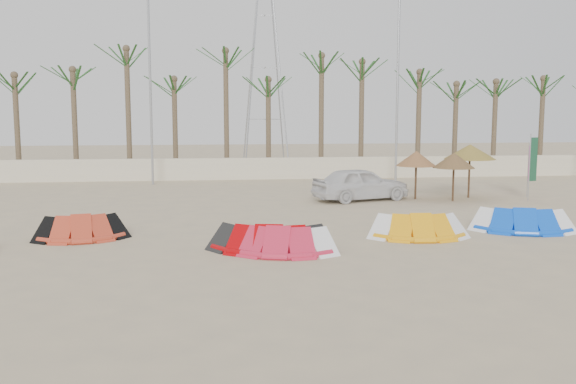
{
  "coord_description": "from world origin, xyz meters",
  "views": [
    {
      "loc": [
        -2.63,
        -16.38,
        4.25
      ],
      "look_at": [
        0.0,
        6.0,
        1.3
      ],
      "focal_mm": 40.0,
      "sensor_mm": 36.0,
      "label": 1
    }
  ],
  "objects": [
    {
      "name": "kite_blue",
      "position": [
        7.99,
        4.67,
        0.42
      ],
      "size": [
        3.69,
        2.37,
        0.9
      ],
      "color": "blue",
      "rests_on": "ground"
    },
    {
      "name": "parasol_right",
      "position": [
        9.51,
        12.82,
        2.2
      ],
      "size": [
        2.43,
        2.43,
        2.55
      ],
      "color": "#4C331E",
      "rests_on": "ground"
    },
    {
      "name": "lamp_c",
      "position": [
        8.04,
        20.0,
        5.77
      ],
      "size": [
        1.25,
        0.14,
        11.0
      ],
      "color": "#A5A8AD",
      "rests_on": "ground"
    },
    {
      "name": "ground",
      "position": [
        0.0,
        0.0,
        0.0
      ],
      "size": [
        120.0,
        120.0,
        0.0
      ],
      "primitive_type": "plane",
      "color": "tan",
      "rests_on": "ground"
    },
    {
      "name": "kite_red_mid",
      "position": [
        -0.96,
        2.67,
        0.42
      ],
      "size": [
        3.86,
        2.15,
        0.9
      ],
      "color": "#AC0105",
      "rests_on": "ground"
    },
    {
      "name": "palm_line",
      "position": [
        0.67,
        23.5,
        6.44
      ],
      "size": [
        52.0,
        4.0,
        7.7
      ],
      "color": "brown",
      "rests_on": "ground"
    },
    {
      "name": "flag_green",
      "position": [
        11.98,
        11.44,
        1.83
      ],
      "size": [
        0.44,
        0.14,
        3.09
      ],
      "color": "#A5A8AD",
      "rests_on": "ground"
    },
    {
      "name": "kite_red_right",
      "position": [
        -0.72,
        2.29,
        0.42
      ],
      "size": [
        3.57,
        2.27,
        0.9
      ],
      "color": "red",
      "rests_on": "ground"
    },
    {
      "name": "parasol_left",
      "position": [
        6.82,
        12.6,
        1.92
      ],
      "size": [
        1.88,
        1.88,
        2.27
      ],
      "color": "#4C331E",
      "rests_on": "ground"
    },
    {
      "name": "boundary_wall",
      "position": [
        0.0,
        22.0,
        0.65
      ],
      "size": [
        60.0,
        0.3,
        1.3
      ],
      "primitive_type": "cube",
      "color": "beige",
      "rests_on": "ground"
    },
    {
      "name": "lamp_b",
      "position": [
        -5.96,
        20.0,
        5.77
      ],
      "size": [
        1.25,
        0.14,
        11.0
      ],
      "color": "#A5A8AD",
      "rests_on": "ground"
    },
    {
      "name": "car",
      "position": [
        4.16,
        12.53,
        0.77
      ],
      "size": [
        4.85,
        3.04,
        1.54
      ],
      "primitive_type": "imported",
      "rotation": [
        0.0,
        0.0,
        1.86
      ],
      "color": "silver",
      "rests_on": "ground"
    },
    {
      "name": "kite_orange",
      "position": [
        4.06,
        3.98,
        0.42
      ],
      "size": [
        3.26,
        1.72,
        0.9
      ],
      "color": "#FFA70E",
      "rests_on": "ground"
    },
    {
      "name": "flag_pink",
      "position": [
        12.52,
        12.6,
        1.56
      ],
      "size": [
        0.45,
        0.11,
        2.63
      ],
      "color": "#A5A8AD",
      "rests_on": "ground"
    },
    {
      "name": "kite_red_left",
      "position": [
        -6.9,
        4.98,
        0.42
      ],
      "size": [
        3.13,
        1.98,
        0.9
      ],
      "color": "#C03B23",
      "rests_on": "ground"
    },
    {
      "name": "pylon",
      "position": [
        1.0,
        28.0,
        0.0
      ],
      "size": [
        3.0,
        3.0,
        14.0
      ],
      "primitive_type": null,
      "color": "#A5A8AD",
      "rests_on": "ground"
    },
    {
      "name": "parasol_mid",
      "position": [
        8.34,
        11.8,
        1.88
      ],
      "size": [
        1.91,
        1.91,
        2.24
      ],
      "color": "#4C331E",
      "rests_on": "ground"
    }
  ]
}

